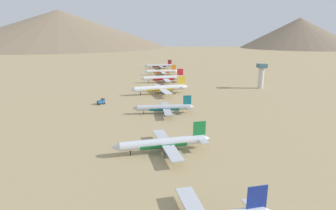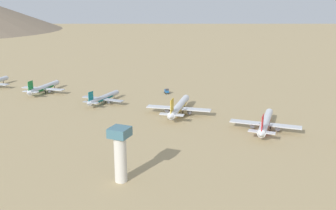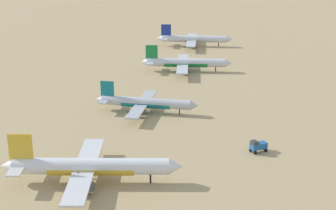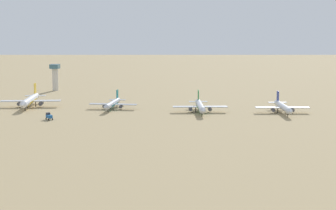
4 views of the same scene
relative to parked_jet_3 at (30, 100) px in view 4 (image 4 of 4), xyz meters
The scene contains 7 objects.
ground_plane 4.82m from the parked_jet_3, 140.20° to the left, with size 1965.66×1965.66×0.00m, color tan.
parked_jet_3 is the anchor object (origin of this frame).
parked_jet_4 55.65m from the parked_jet_3, 85.84° to the left, with size 38.05×30.88×10.98m.
parked_jet_5 112.11m from the parked_jet_3, 84.00° to the left, with size 41.71×33.99×12.03m.
parked_jet_6 161.99m from the parked_jet_3, 86.47° to the left, with size 40.89×33.28×11.79m.
service_truck 51.79m from the parked_jet_3, 31.14° to the left, with size 5.63×5.14×3.90m.
control_tower 92.05m from the parked_jet_3, behind, with size 7.20×7.20×21.86m.
Camera 4 is at (327.21, 118.21, 51.53)m, focal length 55.38 mm.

